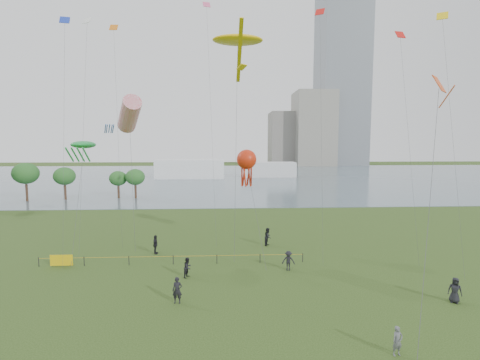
{
  "coord_description": "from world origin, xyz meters",
  "views": [
    {
      "loc": [
        -1.44,
        -18.66,
        10.94
      ],
      "look_at": [
        0.0,
        10.0,
        8.0
      ],
      "focal_mm": 26.0,
      "sensor_mm": 36.0,
      "label": 1
    }
  ],
  "objects_px": {
    "kite_flyer": "(397,341)",
    "kite_stingray": "(238,40)",
    "fence": "(105,259)",
    "kite_octopus": "(247,160)"
  },
  "relations": [
    {
      "from": "kite_flyer",
      "to": "kite_stingray",
      "type": "xyz_separation_m",
      "value": [
        -7.38,
        21.12,
        21.05
      ]
    },
    {
      "from": "kite_flyer",
      "to": "kite_stingray",
      "type": "bearing_deg",
      "value": 98.16
    },
    {
      "from": "fence",
      "to": "kite_stingray",
      "type": "relative_size",
      "value": 1.08
    },
    {
      "from": "kite_stingray",
      "to": "kite_octopus",
      "type": "distance_m",
      "value": 12.62
    },
    {
      "from": "fence",
      "to": "kite_flyer",
      "type": "bearing_deg",
      "value": -36.35
    },
    {
      "from": "fence",
      "to": "kite_stingray",
      "type": "height_order",
      "value": "kite_stingray"
    },
    {
      "from": "kite_flyer",
      "to": "kite_octopus",
      "type": "xyz_separation_m",
      "value": [
        -6.45,
        20.54,
        8.48
      ]
    },
    {
      "from": "kite_flyer",
      "to": "kite_octopus",
      "type": "bearing_deg",
      "value": 96.34
    },
    {
      "from": "kite_stingray",
      "to": "fence",
      "type": "bearing_deg",
      "value": -149.67
    },
    {
      "from": "kite_stingray",
      "to": "kite_octopus",
      "type": "height_order",
      "value": "kite_stingray"
    }
  ]
}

